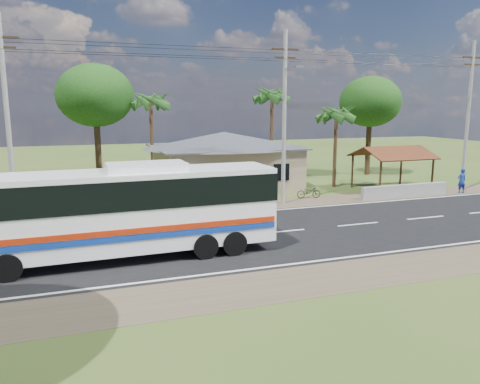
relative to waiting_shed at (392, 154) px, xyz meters
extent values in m
plane|color=#364D1B|center=(-13.00, -8.50, -2.73)|extent=(120.00, 120.00, 0.00)
cube|color=black|center=(-13.00, -8.50, -2.72)|extent=(120.00, 10.00, 0.02)
cube|color=brown|center=(-13.00, -2.00, -2.72)|extent=(120.00, 3.00, 0.01)
cube|color=brown|center=(-13.00, -15.00, -2.72)|extent=(120.00, 3.00, 0.01)
cube|color=silver|center=(-13.00, -3.80, -2.70)|extent=(120.00, 0.15, 0.01)
cube|color=silver|center=(-13.00, -13.20, -2.70)|extent=(120.00, 0.15, 0.01)
cube|color=silver|center=(-13.00, -8.50, -2.70)|extent=(120.00, 0.15, 0.01)
cube|color=tan|center=(-12.00, 4.50, -1.13)|extent=(10.00, 8.00, 3.20)
cube|color=#4C4F54|center=(-12.00, 4.50, 0.52)|extent=(10.60, 8.60, 0.10)
pyramid|color=#4C4F54|center=(-12.00, 4.50, 1.67)|extent=(12.40, 10.00, 1.20)
cube|color=black|center=(-15.00, 0.48, -1.03)|extent=(1.20, 0.08, 1.20)
cube|color=black|center=(-12.00, 0.48, -1.03)|extent=(1.20, 0.08, 1.20)
cube|color=black|center=(-9.00, 0.48, -1.03)|extent=(1.20, 0.08, 1.20)
cylinder|color=#3C2716|center=(-2.30, -1.80, -1.43)|extent=(0.16, 0.16, 2.60)
cylinder|color=#3C2716|center=(-2.30, 1.80, -1.43)|extent=(0.16, 0.16, 2.60)
cylinder|color=#3C2716|center=(2.30, -1.80, -1.43)|extent=(0.16, 0.16, 2.60)
cylinder|color=#3C2716|center=(2.30, 1.80, -1.43)|extent=(0.16, 0.16, 2.60)
cube|color=maroon|center=(0.00, -1.10, 0.17)|extent=(5.20, 2.28, 0.90)
cube|color=maroon|center=(0.00, 1.10, 0.17)|extent=(5.20, 2.28, 0.90)
cube|color=#3C2716|center=(0.00, 0.00, 0.52)|extent=(5.20, 0.12, 0.12)
cube|color=#9E9E99|center=(-1.00, -2.90, -2.28)|extent=(7.00, 0.30, 0.90)
cylinder|color=#9E9E99|center=(-26.00, -2.00, 2.77)|extent=(0.26, 0.26, 11.00)
cube|color=#3C2716|center=(-26.00, -2.00, 7.07)|extent=(1.80, 0.12, 0.12)
cube|color=#3C2716|center=(-26.00, -2.00, 6.57)|extent=(1.40, 0.10, 0.10)
cylinder|color=#9E9E99|center=(-10.00, -2.00, 2.77)|extent=(0.26, 0.26, 11.00)
cube|color=#3C2716|center=(-10.00, -2.00, 7.07)|extent=(1.80, 0.12, 0.12)
cube|color=#3C2716|center=(-10.00, -2.00, 6.57)|extent=(1.40, 0.10, 0.10)
cylinder|color=#9E9E99|center=(5.00, -2.00, 2.77)|extent=(0.26, 0.26, 11.00)
cube|color=#3C2716|center=(5.00, -2.00, 7.07)|extent=(1.80, 0.12, 0.12)
cube|color=#3C2716|center=(5.00, -2.00, 6.57)|extent=(1.40, 0.10, 0.10)
cylinder|color=gray|center=(-10.00, -3.00, 5.87)|extent=(0.08, 2.00, 0.08)
cube|color=gray|center=(-10.00, -4.00, 5.87)|extent=(0.50, 0.18, 0.12)
cylinder|color=black|center=(-18.00, -2.00, 6.87)|extent=(16.00, 0.02, 0.02)
cylinder|color=black|center=(-2.50, -2.00, 6.87)|extent=(15.00, 0.02, 0.02)
cylinder|color=#47301E|center=(-3.50, 2.50, 0.27)|extent=(0.28, 0.28, 6.00)
cylinder|color=#47301E|center=(-7.00, 7.00, 1.02)|extent=(0.28, 0.28, 7.50)
cylinder|color=#47301E|center=(-17.00, 7.50, 0.77)|extent=(0.28, 0.28, 7.00)
cylinder|color=#47301E|center=(-21.00, 9.50, 0.25)|extent=(0.50, 0.50, 5.95)
ellipsoid|color=#133C10|center=(-21.00, 9.50, 4.42)|extent=(6.00, 6.00, 4.92)
cylinder|color=#47301E|center=(3.00, 7.50, 0.07)|extent=(0.50, 0.50, 5.60)
ellipsoid|color=#133C10|center=(3.00, 7.50, 3.99)|extent=(5.60, 5.60, 4.59)
cube|color=white|center=(-21.05, -10.13, -0.64)|extent=(12.90, 2.91, 3.21)
cube|color=black|center=(-21.05, -10.13, 0.16)|extent=(12.95, 2.97, 1.18)
cube|color=#A9240A|center=(-21.02, -11.49, -1.23)|extent=(12.64, 0.27, 0.24)
cube|color=navy|center=(-21.02, -11.49, -1.50)|extent=(12.64, 0.27, 0.24)
cube|color=white|center=(-19.98, -10.11, 1.13)|extent=(3.24, 1.77, 0.32)
cylinder|color=black|center=(-25.31, -11.44, -2.19)|extent=(1.08, 0.39, 1.07)
cylinder|color=black|center=(-25.35, -8.97, -2.19)|extent=(1.08, 0.39, 1.07)
cylinder|color=black|center=(-17.81, -11.30, -2.19)|extent=(1.08, 0.39, 1.07)
cylinder|color=black|center=(-17.86, -8.84, -2.19)|extent=(1.08, 0.39, 1.07)
cylinder|color=black|center=(-16.53, -11.28, -2.19)|extent=(1.08, 0.39, 1.07)
cylinder|color=black|center=(-16.57, -8.82, -2.19)|extent=(1.08, 0.39, 1.07)
imported|color=black|center=(-7.57, -1.00, -2.30)|extent=(1.74, 0.94, 0.87)
imported|color=navy|center=(3.96, -2.97, -1.81)|extent=(0.71, 0.51, 1.83)
camera|label=1|loc=(-22.70, -29.56, 3.60)|focal=35.00mm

